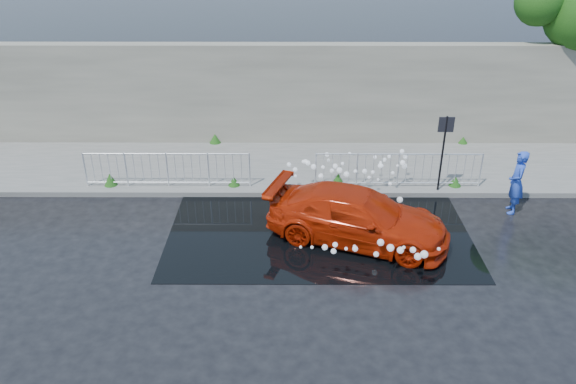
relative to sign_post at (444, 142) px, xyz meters
name	(u,v)px	position (x,y,z in m)	size (l,w,h in m)	color
ground	(301,250)	(-4.20, -3.10, -1.72)	(90.00, 90.00, 0.00)	black
pavement	(298,166)	(-4.20, 1.90, -1.65)	(30.00, 4.00, 0.15)	#5D5D58
curb	(299,193)	(-4.20, -0.10, -1.64)	(30.00, 0.25, 0.16)	#5D5D58
retaining_wall	(298,94)	(-4.20, 4.10, 0.18)	(30.00, 0.60, 3.50)	#686458
puddle	(318,229)	(-3.70, -2.10, -1.72)	(8.00, 5.00, 0.01)	black
sign_post	(444,142)	(0.00, 0.00, 0.00)	(0.45, 0.06, 2.50)	black
railing_left	(167,169)	(-8.20, 0.25, -0.99)	(5.05, 0.05, 1.10)	silver
railing_right	(398,169)	(-1.20, 0.25, -0.99)	(5.05, 0.05, 1.10)	silver
weeds	(285,167)	(-4.65, 1.29, -1.40)	(12.17, 3.93, 0.41)	#1A4211
water_spray	(363,193)	(-2.47, -1.49, -0.91)	(3.64, 5.85, 1.07)	white
red_car	(358,217)	(-2.72, -2.60, -1.04)	(1.91, 4.70, 1.37)	#AE1F06
person	(516,182)	(1.87, -1.06, -0.79)	(0.68, 0.44, 1.86)	blue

